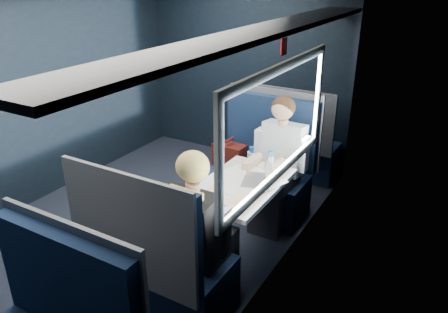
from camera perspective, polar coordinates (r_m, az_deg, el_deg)
The scene contains 12 objects.
ground at distance 4.55m, azimuth -9.99°, elevation -8.80°, with size 2.80×4.20×0.01m, color black.
room_shell at distance 3.95m, azimuth -11.23°, elevation 9.59°, with size 3.00×4.40×2.40m.
table at distance 3.70m, azimuth 1.78°, elevation -4.49°, with size 0.62×1.00×0.74m.
seat_bay_near at distance 4.58m, azimuth 4.75°, elevation -2.12°, with size 1.05×0.62×1.26m.
seat_bay_far at distance 3.30m, azimuth -8.62°, elevation -13.72°, with size 1.04×0.62×1.26m.
seat_row_front at distance 5.36m, azimuth 9.18°, elevation 1.45°, with size 1.04×0.51×1.16m.
man at distance 4.22m, azimuth 7.12°, elevation -0.15°, with size 0.53×0.56×1.32m.
woman at distance 3.11m, azimuth -3.38°, elevation -9.03°, with size 0.53×0.56×1.32m.
papers at distance 3.62m, azimuth 1.21°, elevation -3.74°, with size 0.54×0.78×0.01m, color white.
laptop at distance 3.64m, azimuth 5.05°, elevation -2.56°, with size 0.31×0.36×0.23m.
bottle_small at distance 3.75m, azimuth 6.02°, elevation -1.13°, with size 0.07×0.07×0.23m.
cup at distance 3.82m, azimuth 6.33°, elevation -1.66°, with size 0.06×0.06×0.08m, color white.
Camera 1 is at (2.57, -2.88, 2.40)m, focal length 35.00 mm.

